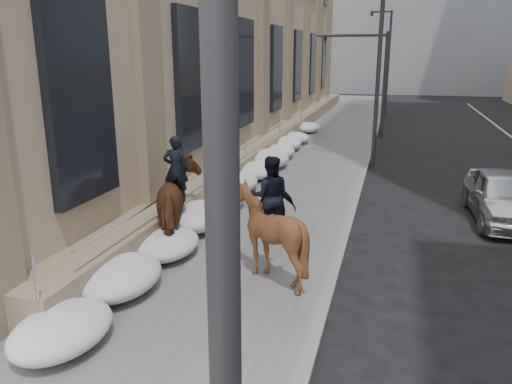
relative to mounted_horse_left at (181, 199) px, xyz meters
The scene contains 13 objects.
ground 3.59m from the mounted_horse_left, 64.64° to the right, with size 140.00×140.00×0.00m, color black.
sidewalk 7.20m from the mounted_horse_left, 78.27° to the left, with size 5.00×80.00×0.12m, color #525255.
curb 8.14m from the mounted_horse_left, 59.69° to the left, with size 0.24×80.00×0.12m, color slate.
bg_building_far 69.66m from the mounted_horse_left, 93.78° to the left, with size 24.00×12.00×20.00m, color gray.
streetlight_near 10.51m from the mounted_horse_left, 65.18° to the right, with size 1.71×0.24×8.00m.
streetlight_mid 12.19m from the mounted_horse_left, 69.09° to the left, with size 1.71×0.24×8.00m.
streetlight_far 31.41m from the mounted_horse_left, 82.30° to the left, with size 1.71×0.24×8.00m.
traffic_signal 19.47m from the mounted_horse_left, 79.49° to the left, with size 4.10×0.22×6.00m.
snow_bank 5.12m from the mounted_horse_left, 89.74° to the left, with size 1.70×18.10×0.76m.
mounted_horse_left is the anchor object (origin of this frame).
mounted_horse_right 3.11m from the mounted_horse_left, 29.41° to the right, with size 2.06×2.21×2.68m.
pedestrian 2.47m from the mounted_horse_left, 15.13° to the left, with size 1.02×0.43×1.75m, color black.
car_silver 9.51m from the mounted_horse_left, 27.46° to the left, with size 1.79×4.46×1.52m, color #B5B8BE.
Camera 1 is at (3.70, -8.24, 4.88)m, focal length 35.00 mm.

